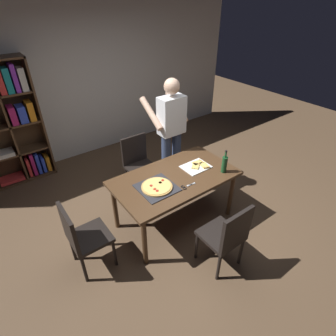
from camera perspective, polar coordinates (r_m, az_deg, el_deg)
name	(u,v)px	position (r m, az deg, el deg)	size (l,w,h in m)	color
ground_plane	(174,220)	(3.86, 1.35, -10.96)	(12.00, 12.00, 0.00)	brown
back_wall	(86,79)	(5.22, -17.01, 17.77)	(6.40, 0.10, 2.80)	silver
dining_table	(175,182)	(3.42, 1.49, -2.92)	(1.57, 0.88, 0.75)	#4C331E
chair_near_camera	(227,235)	(3.04, 12.52, -13.72)	(0.42, 0.42, 0.90)	black
chair_far_side	(138,161)	(4.15, -6.38, 1.48)	(0.42, 0.42, 0.90)	black
chair_left_end	(81,235)	(3.11, -18.00, -13.48)	(0.42, 0.42, 0.90)	black
person_serving_pizza	(171,130)	(3.97, 0.62, 8.19)	(0.55, 0.54, 1.75)	#38476B
pepperoni_pizza_on_tray	(157,187)	(3.18, -2.38, -4.06)	(0.43, 0.43, 0.04)	#2D2D33
pizza_slices_on_towel	(197,166)	(3.58, 6.30, 0.48)	(0.36, 0.28, 0.03)	white
wine_bottle	(224,164)	(3.47, 11.95, 0.84)	(0.07, 0.07, 0.32)	#194723
kitchen_scissors	(186,186)	(3.21, 3.94, -3.94)	(0.19, 0.09, 0.01)	silver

